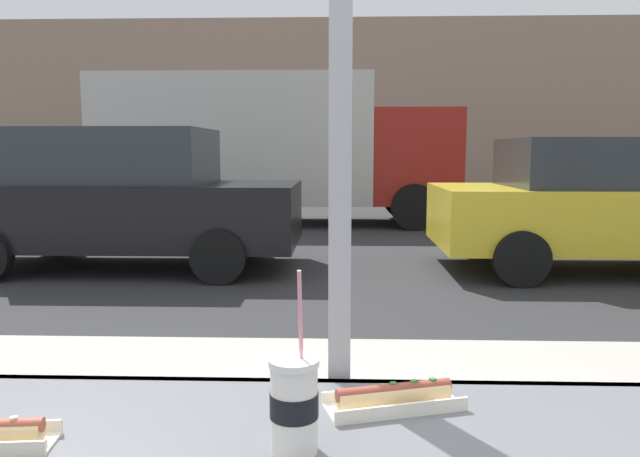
{
  "coord_description": "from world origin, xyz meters",
  "views": [
    {
      "loc": [
        0.0,
        -1.26,
        1.53
      ],
      "look_at": [
        -0.12,
        2.28,
        1.07
      ],
      "focal_mm": 33.66,
      "sensor_mm": 36.0,
      "label": 1
    }
  ],
  "objects_px": {
    "hotdog_tray_near": "(394,397)",
    "parked_car_black": "(125,199)",
    "box_truck": "(271,145)",
    "parked_car_yellow": "(603,204)",
    "soda_cup_left": "(294,403)"
  },
  "relations": [
    {
      "from": "box_truck",
      "to": "soda_cup_left",
      "type": "bearing_deg",
      "value": -83.25
    },
    {
      "from": "soda_cup_left",
      "to": "parked_car_yellow",
      "type": "xyz_separation_m",
      "value": [
        3.4,
        6.69,
        -0.24
      ]
    },
    {
      "from": "parked_car_yellow",
      "to": "box_truck",
      "type": "distance_m",
      "value": 6.9
    },
    {
      "from": "parked_car_black",
      "to": "box_truck",
      "type": "distance_m",
      "value": 5.16
    },
    {
      "from": "hotdog_tray_near",
      "to": "parked_car_black",
      "type": "distance_m",
      "value": 7.13
    },
    {
      "from": "soda_cup_left",
      "to": "parked_car_yellow",
      "type": "height_order",
      "value": "parked_car_yellow"
    },
    {
      "from": "parked_car_black",
      "to": "box_truck",
      "type": "relative_size",
      "value": 0.6
    },
    {
      "from": "soda_cup_left",
      "to": "box_truck",
      "type": "xyz_separation_m",
      "value": [
        -1.38,
        11.62,
        0.55
      ]
    },
    {
      "from": "box_truck",
      "to": "parked_car_yellow",
      "type": "bearing_deg",
      "value": -45.89
    },
    {
      "from": "soda_cup_left",
      "to": "parked_car_yellow",
      "type": "relative_size",
      "value": 0.08
    },
    {
      "from": "parked_car_black",
      "to": "parked_car_yellow",
      "type": "xyz_separation_m",
      "value": [
        6.11,
        -0.0,
        -0.05
      ]
    },
    {
      "from": "soda_cup_left",
      "to": "parked_car_yellow",
      "type": "bearing_deg",
      "value": 63.08
    },
    {
      "from": "parked_car_yellow",
      "to": "box_truck",
      "type": "height_order",
      "value": "box_truck"
    },
    {
      "from": "box_truck",
      "to": "hotdog_tray_near",
      "type": "bearing_deg",
      "value": -82.22
    },
    {
      "from": "parked_car_black",
      "to": "parked_car_yellow",
      "type": "height_order",
      "value": "parked_car_black"
    }
  ]
}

